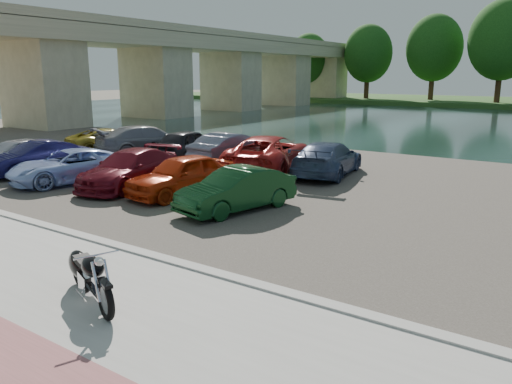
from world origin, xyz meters
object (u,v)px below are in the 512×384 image
motorcycle (87,273)px  car_1 (37,158)px  car_0 (15,153)px  car_2 (70,166)px

motorcycle → car_1: size_ratio=0.54×
motorcycle → car_1: (-11.62, 6.45, 0.15)m
car_0 → car_1: 2.34m
car_2 → car_0: bearing=-172.3°
motorcycle → car_2: (-9.09, 6.19, 0.11)m
motorcycle → car_2: bearing=167.5°
motorcycle → car_1: bearing=172.6°
car_0 → car_1: size_ratio=0.92×
car_1 → motorcycle: bearing=-21.8°
motorcycle → car_0: size_ratio=0.59×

